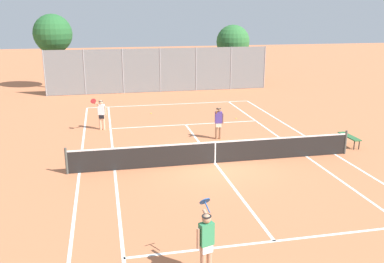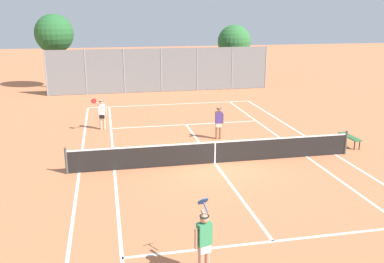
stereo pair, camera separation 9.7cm
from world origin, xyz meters
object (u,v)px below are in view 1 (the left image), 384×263
(tennis_net, at_px, (215,152))
(loose_tennis_ball_0, at_px, (151,113))
(player_far_left, at_px, (101,113))
(tree_behind_right, at_px, (234,43))
(loose_tennis_ball_2, at_px, (211,223))
(tree_behind_left, at_px, (52,35))
(player_far_right, at_px, (219,121))
(player_near_side, at_px, (206,240))
(courtside_bench, at_px, (349,137))
(loose_tennis_ball_1, at_px, (236,118))

(tennis_net, bearing_deg, loose_tennis_ball_0, 99.61)
(player_far_left, height_order, tree_behind_right, tree_behind_right)
(loose_tennis_ball_2, xyz_separation_m, tree_behind_left, (-6.67, 24.89, 4.23))
(player_far_right, height_order, loose_tennis_ball_2, player_far_right)
(player_far_right, height_order, tree_behind_left, tree_behind_left)
(player_near_side, bearing_deg, player_far_left, 99.62)
(tennis_net, distance_m, loose_tennis_ball_2, 5.29)
(player_near_side, bearing_deg, tennis_net, 73.51)
(loose_tennis_ball_2, bearing_deg, player_near_side, -107.51)
(loose_tennis_ball_2, distance_m, courtside_bench, 10.31)
(player_far_right, relative_size, loose_tennis_ball_0, 24.24)
(player_far_left, distance_m, loose_tennis_ball_1, 7.80)
(tennis_net, relative_size, loose_tennis_ball_1, 181.82)
(player_far_right, bearing_deg, tree_behind_right, 70.60)
(player_far_right, height_order, loose_tennis_ball_1, player_far_right)
(tree_behind_right, bearing_deg, loose_tennis_ball_0, -128.07)
(loose_tennis_ball_2, xyz_separation_m, tree_behind_right, (8.53, 25.52, 3.37))
(player_far_left, distance_m, tree_behind_left, 14.37)
(player_near_side, relative_size, tree_behind_left, 0.30)
(tennis_net, height_order, tree_behind_left, tree_behind_left)
(tennis_net, bearing_deg, player_far_left, 125.90)
(tennis_net, distance_m, loose_tennis_ball_0, 9.53)
(player_far_right, xyz_separation_m, tree_behind_right, (6.02, 17.10, 2.49))
(courtside_bench, height_order, tree_behind_right, tree_behind_right)
(player_near_side, distance_m, tree_behind_right, 29.57)
(courtside_bench, bearing_deg, loose_tennis_ball_2, -143.37)
(loose_tennis_ball_2, relative_size, tree_behind_left, 0.01)
(player_far_right, bearing_deg, courtside_bench, -21.48)
(loose_tennis_ball_1, height_order, tree_behind_right, tree_behind_right)
(player_near_side, height_order, loose_tennis_ball_2, player_near_side)
(player_near_side, bearing_deg, player_far_right, 73.20)
(courtside_bench, bearing_deg, tree_behind_left, 128.56)
(player_far_left, xyz_separation_m, loose_tennis_ball_2, (3.11, -11.37, -0.89))
(player_near_side, height_order, player_far_left, same)
(player_far_right, bearing_deg, player_near_side, -106.80)
(courtside_bench, bearing_deg, player_far_left, 155.35)
(player_far_left, relative_size, tree_behind_left, 0.30)
(tennis_net, bearing_deg, courtside_bench, 9.03)
(player_near_side, height_order, tree_behind_right, tree_behind_right)
(player_far_left, xyz_separation_m, loose_tennis_ball_1, (7.71, 0.75, -0.89))
(tennis_net, height_order, tree_behind_right, tree_behind_right)
(courtside_bench, distance_m, tree_behind_left, 24.27)
(tennis_net, relative_size, loose_tennis_ball_2, 181.82)
(tennis_net, xyz_separation_m, loose_tennis_ball_0, (-1.59, 9.39, -0.48))
(player_near_side, height_order, tree_behind_left, tree_behind_left)
(player_far_right, distance_m, tree_behind_left, 19.15)
(loose_tennis_ball_1, height_order, tree_behind_left, tree_behind_left)
(loose_tennis_ball_0, xyz_separation_m, loose_tennis_ball_1, (4.74, -2.34, 0.00))
(loose_tennis_ball_2, relative_size, tree_behind_right, 0.01)
(courtside_bench, bearing_deg, tree_behind_right, 89.22)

